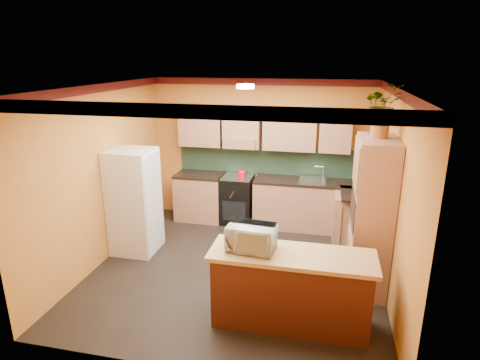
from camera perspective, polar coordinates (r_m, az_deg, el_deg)
name	(u,v)px	position (r m, az deg, el deg)	size (l,w,h in m)	color
room_shell	(242,129)	(5.74, 0.29, 7.25)	(4.24, 4.24, 2.72)	black
base_cabinets_back	(270,203)	(7.59, 4.25, -3.22)	(3.65, 0.60, 0.88)	tan
countertop_back	(270,179)	(7.44, 4.33, 0.10)	(3.65, 0.62, 0.04)	black
stove	(237,199)	(7.69, -0.36, -2.77)	(0.58, 0.58, 0.91)	black
kettle	(242,173)	(7.45, 0.29, 0.98)	(0.17, 0.17, 0.18)	#BA0C12
sink	(313,180)	(7.37, 10.30, -0.02)	(0.48, 0.40, 0.03)	silver
base_cabinets_right	(358,220)	(7.05, 16.37, -5.53)	(0.60, 0.80, 0.88)	tan
countertop_right	(360,195)	(6.89, 16.69, -2.00)	(0.62, 0.80, 0.04)	black
fridge	(134,202)	(6.65, -14.83, -2.99)	(0.68, 0.66, 1.70)	silver
pantry	(371,216)	(5.61, 18.16, -4.93)	(0.48, 0.90, 2.10)	tan
fern_pot	(380,131)	(5.35, 19.24, 6.56)	(0.22, 0.22, 0.16)	#945223
fern	(382,104)	(5.31, 19.60, 10.13)	(0.46, 0.40, 0.51)	tan
breakfast_bar	(291,291)	(4.92, 7.20, -15.39)	(1.80, 0.55, 0.88)	#471910
bar_top	(292,255)	(4.69, 7.41, -10.59)	(1.90, 0.65, 0.05)	#AF7A55
microwave	(251,237)	(4.67, 1.60, -8.17)	(0.54, 0.37, 0.30)	silver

